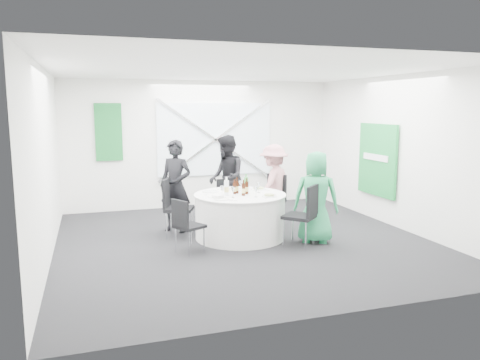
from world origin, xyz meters
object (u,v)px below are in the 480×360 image
object	(u,v)px
chair_back	(227,197)
chair_front_right	(305,211)
chair_back_left	(174,203)
chair_front_left	(186,222)
person_woman_green	(316,197)
person_woman_pink	(273,184)
clear_water_bottle	(227,188)
chair_back_right	(274,195)
green_water_bottle	(246,185)
banquet_table	(240,216)
person_man_back	(226,178)
person_man_back_left	(176,186)

from	to	relation	value
chair_back	chair_front_right	size ratio (longest dim) A/B	0.82
chair_back_left	chair_front_left	distance (m)	1.01
chair_back_left	chair_front_left	xyz separation A→B (m)	(0.01, -1.00, -0.10)
chair_back	person_woman_green	xyz separation A→B (m)	(1.01, -1.78, 0.27)
person_woman_pink	clear_water_bottle	size ratio (longest dim) A/B	4.87
chair_back_left	chair_back_right	xyz separation A→B (m)	(1.96, 0.30, -0.04)
green_water_bottle	chair_back_right	bearing A→B (deg)	37.86
chair_back_left	chair_front_left	bearing A→B (deg)	-158.62
chair_back_left	person_woman_pink	size ratio (longest dim) A/B	0.66
banquet_table	clear_water_bottle	xyz separation A→B (m)	(-0.25, -0.05, 0.50)
person_woman_pink	chair_front_right	bearing A→B (deg)	46.35
chair_front_left	person_woman_pink	bearing A→B (deg)	-84.79
chair_front_left	clear_water_bottle	world-z (taller)	clear_water_bottle
chair_back_right	clear_water_bottle	xyz separation A→B (m)	(-1.15, -0.76, 0.33)
chair_front_right	green_water_bottle	bearing A→B (deg)	-99.57
person_man_back	chair_back_right	bearing A→B (deg)	59.59
person_woman_green	chair_back	bearing A→B (deg)	-30.83
clear_water_bottle	chair_front_right	bearing A→B (deg)	-36.78
clear_water_bottle	chair_back_right	bearing A→B (deg)	33.34
banquet_table	chair_front_right	distance (m)	1.19
banquet_table	person_man_back_left	distance (m)	1.30
chair_front_left	chair_back_right	bearing A→B (deg)	-85.64
chair_front_left	clear_water_bottle	size ratio (longest dim) A/B	2.70
person_man_back_left	person_woman_pink	bearing A→B (deg)	38.35
chair_front_right	person_woman_green	bearing A→B (deg)	171.41
chair_back	chair_front_left	distance (m)	2.09
person_man_back	person_man_back_left	bearing A→B (deg)	-58.71
chair_back_left	person_woman_green	world-z (taller)	person_woman_green
person_man_back_left	clear_water_bottle	xyz separation A→B (m)	(0.71, -0.80, 0.06)
banquet_table	chair_back_right	distance (m)	1.16
chair_front_right	person_man_back_left	world-z (taller)	person_man_back_left
person_man_back	person_woman_pink	size ratio (longest dim) A/B	1.11
banquet_table	chair_back_right	world-z (taller)	chair_back_right
chair_back	person_woman_pink	world-z (taller)	person_woman_pink
clear_water_bottle	person_man_back_left	bearing A→B (deg)	131.50
chair_front_left	person_woman_green	bearing A→B (deg)	-120.27
banquet_table	green_water_bottle	world-z (taller)	green_water_bottle
banquet_table	person_man_back_left	world-z (taller)	person_man_back_left
person_man_back_left	person_woman_green	distance (m)	2.49
person_woman_green	clear_water_bottle	distance (m)	1.48
chair_back_right	chair_front_right	distance (m)	1.55
person_man_back	clear_water_bottle	xyz separation A→B (m)	(-0.38, -1.32, 0.04)
banquet_table	person_man_back	world-z (taller)	person_man_back
chair_back_left	person_man_back	size ratio (longest dim) A/B	0.60
chair_back_right	person_woman_pink	distance (m)	0.21
chair_front_right	person_woman_pink	xyz separation A→B (m)	(0.11, 1.60, 0.17)
banquet_table	chair_back_left	xyz separation A→B (m)	(-1.06, 0.41, 0.21)
banquet_table	chair_back_left	distance (m)	1.16
green_water_bottle	chair_back_left	bearing A→B (deg)	166.88
chair_back	person_woman_green	size ratio (longest dim) A/B	0.55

